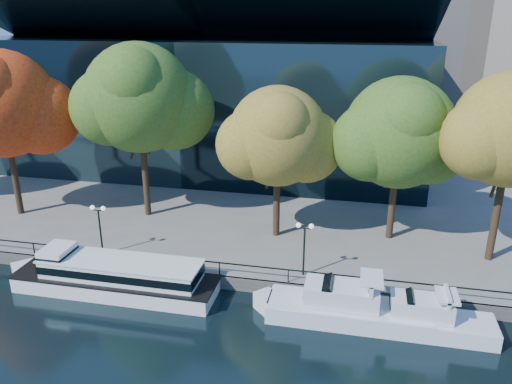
% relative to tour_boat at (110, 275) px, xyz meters
% --- Properties ---
extents(ground, '(160.00, 160.00, 0.00)m').
position_rel_tour_boat_xyz_m(ground, '(2.44, -1.09, -1.30)').
color(ground, black).
rests_on(ground, ground).
extents(promenade, '(90.00, 67.08, 1.00)m').
position_rel_tour_boat_xyz_m(promenade, '(2.44, 35.29, -0.80)').
color(promenade, slate).
rests_on(promenade, ground).
extents(railing, '(88.20, 0.08, 0.99)m').
position_rel_tour_boat_xyz_m(railing, '(2.44, 2.16, 0.64)').
color(railing, black).
rests_on(railing, promenade).
extents(convention_building, '(50.00, 24.57, 21.43)m').
position_rel_tour_boat_xyz_m(convention_building, '(-1.56, 30.70, 7.21)').
color(convention_building, black).
rests_on(convention_building, ground).
extents(tour_boat, '(16.06, 3.58, 3.05)m').
position_rel_tour_boat_xyz_m(tour_boat, '(0.00, 0.00, 0.00)').
color(tour_boat, white).
rests_on(tour_boat, ground).
extents(cruiser_near, '(11.59, 2.99, 3.36)m').
position_rel_tour_boat_xyz_m(cruiser_near, '(16.28, -0.19, -0.25)').
color(cruiser_near, white).
rests_on(cruiser_near, ground).
extents(cruiser_far, '(9.26, 2.57, 3.02)m').
position_rel_tour_boat_xyz_m(cruiser_far, '(21.12, -0.39, -0.34)').
color(cruiser_far, white).
rests_on(cruiser_far, ground).
extents(tree_1, '(11.71, 9.60, 14.95)m').
position_rel_tour_boat_xyz_m(tree_1, '(-13.82, 9.33, 9.76)').
color(tree_1, black).
rests_on(tree_1, promenade).
extents(tree_2, '(11.84, 9.71, 15.56)m').
position_rel_tour_boat_xyz_m(tree_2, '(-1.99, 11.56, 10.32)').
color(tree_2, black).
rests_on(tree_2, promenade).
extents(tree_3, '(9.97, 8.17, 12.54)m').
position_rel_tour_boat_xyz_m(tree_3, '(10.43, 9.65, 8.08)').
color(tree_3, black).
rests_on(tree_3, promenade).
extents(tree_4, '(10.92, 8.96, 13.32)m').
position_rel_tour_boat_xyz_m(tree_4, '(19.80, 11.13, 8.46)').
color(tree_4, black).
rests_on(tree_4, promenade).
extents(lamp_1, '(1.26, 0.36, 4.03)m').
position_rel_tour_boat_xyz_m(lamp_1, '(-2.41, 3.41, 2.68)').
color(lamp_1, black).
rests_on(lamp_1, promenade).
extents(lamp_2, '(1.26, 0.36, 4.03)m').
position_rel_tour_boat_xyz_m(lamp_2, '(13.34, 3.41, 2.68)').
color(lamp_2, black).
rests_on(lamp_2, promenade).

